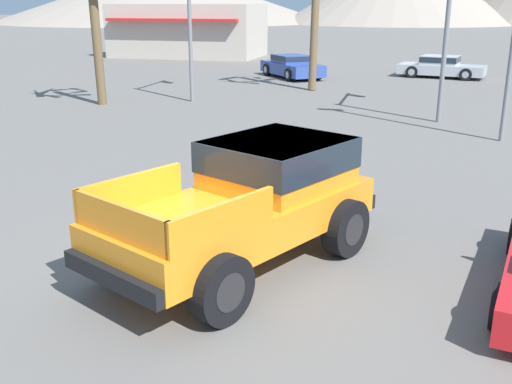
{
  "coord_description": "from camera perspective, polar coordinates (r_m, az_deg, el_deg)",
  "views": [
    {
      "loc": [
        2.98,
        -8.11,
        4.0
      ],
      "look_at": [
        0.47,
        1.23,
        0.91
      ],
      "focal_mm": 42.0,
      "sensor_mm": 36.0,
      "label": 1
    }
  ],
  "objects": [
    {
      "name": "traffic_light_crosswalk",
      "position": [
        22.81,
        17.79,
        16.42
      ],
      "size": [
        0.38,
        3.38,
        5.47
      ],
      "rotation": [
        0.0,
        0.0,
        1.57
      ],
      "color": "slate",
      "rests_on": "ground_plane"
    },
    {
      "name": "storefront_building",
      "position": [
        47.01,
        -6.46,
        15.06
      ],
      "size": [
        10.8,
        6.77,
        3.82
      ],
      "color": "#BCB2A3",
      "rests_on": "ground_plane"
    },
    {
      "name": "parked_car_blue",
      "position": [
        33.51,
        3.43,
        11.89
      ],
      "size": [
        4.18,
        4.58,
        1.21
      ],
      "rotation": [
        0.0,
        0.0,
        3.82
      ],
      "color": "#334C9E",
      "rests_on": "ground_plane"
    },
    {
      "name": "traffic_light_main",
      "position": [
        26.41,
        -5.29,
        17.39
      ],
      "size": [
        0.38,
        3.45,
        5.58
      ],
      "rotation": [
        0.0,
        0.0,
        1.57
      ],
      "color": "slate",
      "rests_on": "ground_plane"
    },
    {
      "name": "ground_plane",
      "position": [
        9.52,
        -4.71,
        -7.21
      ],
      "size": [
        320.0,
        320.0,
        0.0
      ],
      "primitive_type": "plane",
      "color": "slate"
    },
    {
      "name": "orange_pickup_truck",
      "position": [
        9.43,
        -0.2,
        -0.37
      ],
      "size": [
        3.91,
        5.29,
        1.88
      ],
      "rotation": [
        0.0,
        0.0,
        -0.46
      ],
      "color": "orange",
      "rests_on": "ground_plane"
    },
    {
      "name": "parked_car_silver",
      "position": [
        34.95,
        17.21,
        11.36
      ],
      "size": [
        4.81,
        2.71,
        1.17
      ],
      "rotation": [
        0.0,
        0.0,
        4.51
      ],
      "color": "#B7BABF",
      "rests_on": "ground_plane"
    }
  ]
}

